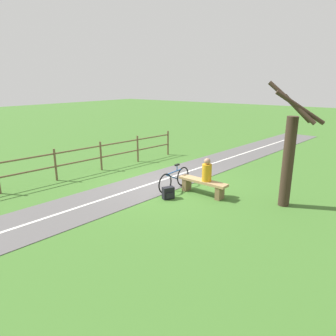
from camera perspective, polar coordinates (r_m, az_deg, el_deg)
ground_plane at (r=10.79m, az=-0.75°, el=-3.13°), size 80.00×80.00×0.00m
paved_path at (r=8.87m, az=-21.37°, el=-8.57°), size 5.99×36.02×0.02m
path_centre_line at (r=8.87m, az=-21.38°, el=-8.51°), size 3.56×31.82×0.00m
bench at (r=9.83m, az=6.51°, el=-3.11°), size 1.71×0.45×0.49m
person_seated at (r=9.61m, az=7.29°, el=-0.57°), size 0.32×0.32×0.74m
bicycle at (r=10.24m, az=1.20°, el=-2.10°), size 0.08×1.67×0.85m
backpack at (r=9.47m, az=0.06°, el=-4.70°), size 0.35×0.41×0.38m
fence_roadside at (r=11.44m, az=-24.75°, el=0.17°), size 1.95×13.52×1.19m
tree_near_bench at (r=9.15m, az=21.73°, el=2.37°), size 1.40×1.03×3.54m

